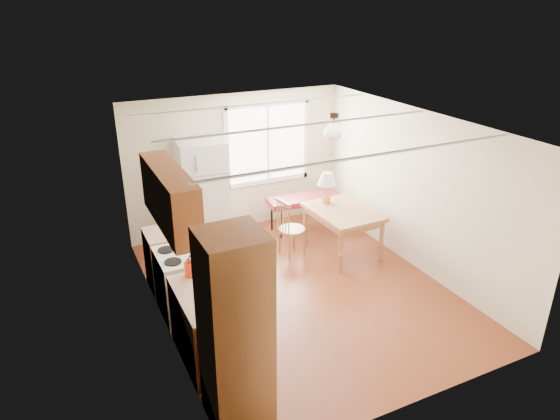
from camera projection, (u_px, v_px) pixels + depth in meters
room_shell at (302, 213)px, 6.90m from camera, size 4.60×5.60×2.62m
kitchen_run at (198, 289)px, 5.85m from camera, size 0.65×3.40×2.20m
window_unit at (268, 143)px, 9.07m from camera, size 1.64×0.05×1.51m
pendant_light at (333, 131)px, 7.12m from camera, size 0.26×0.26×0.40m
refrigerator at (203, 193)px, 8.47m from camera, size 0.83×0.83×1.86m
bench at (304, 200)px, 9.16m from camera, size 1.41×0.64×0.63m
dining_table at (343, 216)px, 8.24m from camera, size 0.97×1.27×0.78m
chair at (287, 224)px, 8.17m from camera, size 0.45×0.45×0.99m
table_lamp at (327, 181)px, 8.33m from camera, size 0.31×0.31×0.54m
coffee_maker at (215, 306)px, 5.22m from camera, size 0.21×0.25×0.33m
kettle at (190, 269)px, 5.98m from camera, size 0.13×0.13×0.25m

